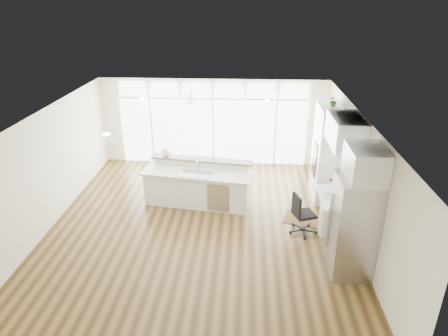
{
  "coord_description": "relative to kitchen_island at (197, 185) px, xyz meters",
  "views": [
    {
      "loc": [
        1.04,
        -7.97,
        5.08
      ],
      "look_at": [
        0.54,
        0.6,
        1.29
      ],
      "focal_mm": 32.0,
      "sensor_mm": 36.0,
      "label": 1
    }
  ],
  "objects": [
    {
      "name": "wall_front",
      "position": [
        0.18,
        -5.14,
        0.8
      ],
      "size": [
        7.0,
        0.04,
        2.7
      ],
      "primitive_type": "cube",
      "color": "white",
      "rests_on": "floor"
    },
    {
      "name": "ceiling",
      "position": [
        0.18,
        -1.14,
        2.15
      ],
      "size": [
        7.0,
        8.0,
        0.02
      ],
      "primitive_type": "cube",
      "color": "white",
      "rests_on": "wall_back"
    },
    {
      "name": "recessed_lights",
      "position": [
        0.18,
        -0.94,
        2.13
      ],
      "size": [
        3.4,
        3.0,
        0.02
      ],
      "primitive_type": "cube",
      "color": "beige",
      "rests_on": "ceiling"
    },
    {
      "name": "upper_cabinets",
      "position": [
        3.35,
        -0.84,
        1.8
      ],
      "size": [
        0.64,
        1.3,
        0.64
      ],
      "primitive_type": "cube",
      "color": "white",
      "rests_on": "wall_right"
    },
    {
      "name": "fishbowl",
      "position": [
        -0.88,
        0.54,
        0.67
      ],
      "size": [
        0.27,
        0.27,
        0.22
      ],
      "primitive_type": "sphere",
      "rotation": [
        0.0,
        0.0,
        -0.2
      ],
      "color": "silver",
      "rests_on": "kitchen_island"
    },
    {
      "name": "office_chair",
      "position": [
        2.57,
        -1.2,
        -0.06
      ],
      "size": [
        0.64,
        0.61,
        0.98
      ],
      "primitive_type": "cube",
      "rotation": [
        0.0,
        0.0,
        0.33
      ],
      "color": "black",
      "rests_on": "floor"
    },
    {
      "name": "wall_back",
      "position": [
        0.18,
        2.86,
        0.8
      ],
      "size": [
        7.0,
        0.04,
        2.7
      ],
      "primitive_type": "cube",
      "color": "white",
      "rests_on": "floor"
    },
    {
      "name": "oven_cabinet",
      "position": [
        3.35,
        0.66,
        0.7
      ],
      "size": [
        0.64,
        1.2,
        2.5
      ],
      "primitive_type": "cube",
      "color": "white",
      "rests_on": "floor"
    },
    {
      "name": "rug",
      "position": [
        2.68,
        -0.61,
        -0.55
      ],
      "size": [
        1.09,
        0.91,
        0.01
      ],
      "primitive_type": "cube",
      "rotation": [
        0.0,
        0.0,
        -0.27
      ],
      "color": "#3A2012",
      "rests_on": "floor"
    },
    {
      "name": "keyboard",
      "position": [
        3.06,
        -0.84,
        0.21
      ],
      "size": [
        0.12,
        0.31,
        0.02
      ],
      "primitive_type": "cube",
      "rotation": [
        0.0,
        0.0,
        0.02
      ],
      "color": "white",
      "rests_on": "desk_nook"
    },
    {
      "name": "refrigerator",
      "position": [
        3.29,
        -2.49,
        0.45
      ],
      "size": [
        0.76,
        0.9,
        2.0
      ],
      "primitive_type": "cube",
      "color": "#AEAEB3",
      "rests_on": "floor"
    },
    {
      "name": "floor",
      "position": [
        0.18,
        -1.14,
        -0.56
      ],
      "size": [
        7.0,
        8.0,
        0.02
      ],
      "primitive_type": "cube",
      "color": "#402C13",
      "rests_on": "ground"
    },
    {
      "name": "kitchen_island",
      "position": [
        0.0,
        0.0,
        0.0
      ],
      "size": [
        2.91,
        1.45,
        1.11
      ],
      "primitive_type": "cube",
      "rotation": [
        0.0,
        0.0,
        -0.15
      ],
      "color": "white",
      "rests_on": "floor"
    },
    {
      "name": "fridge_cabinet",
      "position": [
        3.35,
        -2.49,
        1.75
      ],
      "size": [
        0.64,
        0.9,
        0.6
      ],
      "primitive_type": "cube",
      "color": "white",
      "rests_on": "wall_right"
    },
    {
      "name": "potted_plant",
      "position": [
        3.35,
        0.66,
        2.05
      ],
      "size": [
        0.25,
        0.27,
        0.21
      ],
      "primitive_type": "imported",
      "rotation": [
        0.0,
        0.0,
        0.01
      ],
      "color": "#2D5E28",
      "rests_on": "oven_cabinet"
    },
    {
      "name": "transom_row",
      "position": [
        0.18,
        2.8,
        1.83
      ],
      "size": [
        5.9,
        0.06,
        0.4
      ],
      "primitive_type": "cube",
      "color": "silver",
      "rests_on": "wall_back"
    },
    {
      "name": "desk_nook",
      "position": [
        3.31,
        -0.84,
        -0.17
      ],
      "size": [
        0.72,
        1.3,
        0.76
      ],
      "primitive_type": "cube",
      "color": "white",
      "rests_on": "floor"
    },
    {
      "name": "framed_photos",
      "position": [
        3.64,
        -0.22,
        0.85
      ],
      "size": [
        0.06,
        0.22,
        0.8
      ],
      "primitive_type": "cube",
      "color": "black",
      "rests_on": "wall_right"
    },
    {
      "name": "glass_wall",
      "position": [
        0.18,
        2.8,
        0.5
      ],
      "size": [
        5.8,
        0.06,
        2.08
      ],
      "primitive_type": "cube",
      "color": "silver",
      "rests_on": "wall_back"
    },
    {
      "name": "wall_right",
      "position": [
        3.68,
        -1.14,
        0.8
      ],
      "size": [
        0.04,
        8.0,
        2.7
      ],
      "primitive_type": "cube",
      "color": "white",
      "rests_on": "floor"
    },
    {
      "name": "ceiling_fan",
      "position": [
        -0.32,
        1.66,
        1.93
      ],
      "size": [
        1.16,
        1.16,
        0.32
      ],
      "primitive_type": "cube",
      "color": "white",
      "rests_on": "ceiling"
    },
    {
      "name": "monitor",
      "position": [
        3.23,
        -0.84,
        0.4
      ],
      "size": [
        0.14,
        0.46,
        0.38
      ],
      "primitive_type": "cube",
      "rotation": [
        0.0,
        0.0,
        0.14
      ],
      "color": "black",
      "rests_on": "desk_nook"
    },
    {
      "name": "desk_window",
      "position": [
        3.64,
        -0.84,
        1.0
      ],
      "size": [
        0.04,
        0.85,
        0.85
      ],
      "primitive_type": "cube",
      "color": "white",
      "rests_on": "wall_right"
    },
    {
      "name": "wall_left",
      "position": [
        -3.32,
        -1.14,
        0.8
      ],
      "size": [
        0.04,
        8.0,
        2.7
      ],
      "primitive_type": "cube",
      "color": "white",
      "rests_on": "floor"
    }
  ]
}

